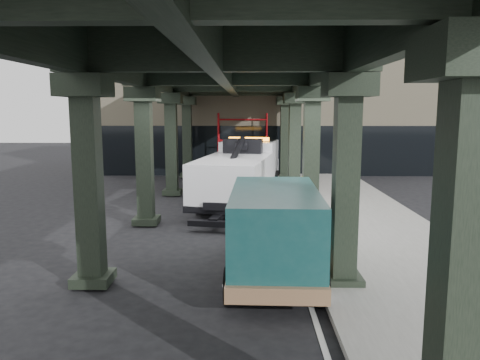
{
  "coord_description": "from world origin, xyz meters",
  "views": [
    {
      "loc": [
        0.33,
        -14.75,
        4.21
      ],
      "look_at": [
        0.05,
        1.9,
        1.7
      ],
      "focal_mm": 35.0,
      "sensor_mm": 36.0,
      "label": 1
    }
  ],
  "objects": [
    {
      "name": "building",
      "position": [
        2.0,
        20.0,
        4.0
      ],
      "size": [
        22.0,
        10.0,
        8.0
      ],
      "primitive_type": "cube",
      "color": "#C6B793",
      "rests_on": "ground"
    },
    {
      "name": "scaffolding",
      "position": [
        0.0,
        14.64,
        2.11
      ],
      "size": [
        3.08,
        0.88,
        4.0
      ],
      "color": "#AE0D13",
      "rests_on": "ground"
    },
    {
      "name": "lane_stripe",
      "position": [
        1.7,
        2.0,
        0.01
      ],
      "size": [
        0.12,
        38.0,
        0.01
      ],
      "primitive_type": "cube",
      "color": "silver",
      "rests_on": "ground"
    },
    {
      "name": "viaduct",
      "position": [
        -0.4,
        2.0,
        5.46
      ],
      "size": [
        7.4,
        32.0,
        6.4
      ],
      "color": "black",
      "rests_on": "ground"
    },
    {
      "name": "towed_van",
      "position": [
        1.0,
        -3.28,
        1.23
      ],
      "size": [
        2.42,
        5.72,
        2.29
      ],
      "rotation": [
        0.0,
        0.0,
        -0.03
      ],
      "color": "#134646",
      "rests_on": "ground"
    },
    {
      "name": "tow_truck",
      "position": [
        0.04,
        6.21,
        1.48
      ],
      "size": [
        3.97,
        9.49,
        3.03
      ],
      "rotation": [
        0.0,
        0.0,
        -0.17
      ],
      "color": "black",
      "rests_on": "ground"
    },
    {
      "name": "ground",
      "position": [
        0.0,
        0.0,
        0.0
      ],
      "size": [
        90.0,
        90.0,
        0.0
      ],
      "primitive_type": "plane",
      "color": "black",
      "rests_on": "ground"
    },
    {
      "name": "sidewalk",
      "position": [
        4.5,
        2.0,
        0.07
      ],
      "size": [
        5.0,
        40.0,
        0.15
      ],
      "primitive_type": "cube",
      "color": "gray",
      "rests_on": "ground"
    }
  ]
}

